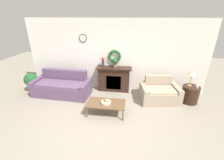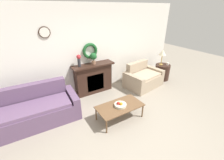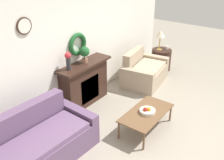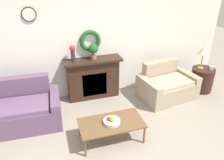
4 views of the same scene
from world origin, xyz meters
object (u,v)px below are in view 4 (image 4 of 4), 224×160
(vase_on_mantel_left, at_px, (73,52))
(potted_plant_on_mantel, at_px, (93,50))
(fireplace, at_px, (93,78))
(side_table_by_loveseat, at_px, (202,79))
(mug, at_px, (211,68))
(loveseat_right, at_px, (167,86))
(table_lamp, at_px, (204,51))
(couch_left, at_px, (5,112))
(coffee_table, at_px, (111,124))
(fruit_bowl, at_px, (111,121))

(vase_on_mantel_left, xyz_separation_m, potted_plant_on_mantel, (0.46, -0.02, 0.01))
(fireplace, distance_m, side_table_by_loveseat, 2.75)
(mug, height_order, vase_on_mantel_left, vase_on_mantel_left)
(loveseat_right, relative_size, side_table_by_loveseat, 2.35)
(potted_plant_on_mantel, bearing_deg, side_table_by_loveseat, -10.55)
(loveseat_right, xyz_separation_m, table_lamp, (0.95, 0.09, 0.75))
(couch_left, relative_size, coffee_table, 1.87)
(coffee_table, height_order, mug, mug)
(fireplace, xyz_separation_m, mug, (2.81, -0.61, 0.14))
(couch_left, xyz_separation_m, side_table_by_loveseat, (4.58, 0.07, -0.02))
(fireplace, height_order, potted_plant_on_mantel, potted_plant_on_mantel)
(fireplace, bearing_deg, loveseat_right, -17.95)
(fireplace, height_order, side_table_by_loveseat, fireplace)
(coffee_table, xyz_separation_m, table_lamp, (2.66, 1.12, 0.70))
(vase_on_mantel_left, bearing_deg, couch_left, -158.25)
(couch_left, xyz_separation_m, table_lamp, (4.51, 0.12, 0.73))
(fruit_bowl, distance_m, table_lamp, 2.96)
(couch_left, height_order, loveseat_right, couch_left)
(coffee_table, distance_m, vase_on_mantel_left, 1.83)
(couch_left, bearing_deg, table_lamp, 4.08)
(fruit_bowl, relative_size, potted_plant_on_mantel, 0.84)
(coffee_table, distance_m, fruit_bowl, 0.07)
(side_table_by_loveseat, height_order, vase_on_mantel_left, vase_on_mantel_left)
(vase_on_mantel_left, bearing_deg, fireplace, -0.77)
(side_table_by_loveseat, xyz_separation_m, vase_on_mantel_left, (-3.11, 0.51, 0.89))
(potted_plant_on_mantel, bearing_deg, fruit_bowl, -92.76)
(fireplace, height_order, table_lamp, table_lamp)
(fruit_bowl, bearing_deg, table_lamp, 23.13)
(fruit_bowl, xyz_separation_m, table_lamp, (2.66, 1.14, 0.62))
(table_lamp, xyz_separation_m, vase_on_mantel_left, (-3.04, 0.46, 0.14))
(side_table_by_loveseat, bearing_deg, fireplace, 169.28)
(fruit_bowl, xyz_separation_m, vase_on_mantel_left, (-0.38, 1.60, 0.76))
(fruit_bowl, xyz_separation_m, mug, (2.86, 0.99, 0.21))
(fireplace, bearing_deg, couch_left, -162.96)
(fireplace, xyz_separation_m, couch_left, (-1.89, -0.58, -0.18))
(fruit_bowl, bearing_deg, coffee_table, 83.62)
(fireplace, bearing_deg, potted_plant_on_mantel, -23.62)
(fireplace, relative_size, loveseat_right, 0.96)
(loveseat_right, relative_size, potted_plant_on_mantel, 3.92)
(mug, relative_size, potted_plant_on_mantel, 0.26)
(side_table_by_loveseat, relative_size, potted_plant_on_mantel, 1.67)
(coffee_table, relative_size, fruit_bowl, 3.83)
(loveseat_right, distance_m, table_lamp, 1.22)
(mug, xyz_separation_m, vase_on_mantel_left, (-3.24, 0.61, 0.55))
(couch_left, bearing_deg, side_table_by_loveseat, 3.37)
(coffee_table, bearing_deg, vase_on_mantel_left, 103.55)
(loveseat_right, relative_size, mug, 14.87)
(couch_left, height_order, table_lamp, table_lamp)
(side_table_by_loveseat, height_order, potted_plant_on_mantel, potted_plant_on_mantel)
(loveseat_right, xyz_separation_m, fruit_bowl, (-1.71, -1.05, 0.13))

